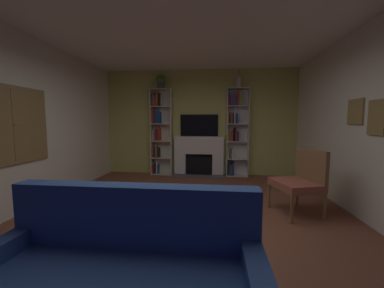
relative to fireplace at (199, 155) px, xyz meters
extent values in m
plane|color=brown|center=(0.00, -3.09, -0.54)|extent=(7.66, 7.66, 0.00)
cube|color=#C1C165|center=(0.00, 0.13, 0.86)|extent=(5.17, 0.06, 2.79)
cube|color=olive|center=(2.51, -2.83, 0.93)|extent=(0.03, 0.31, 0.46)
cube|color=#4F6DAC|center=(2.50, -2.83, 0.93)|extent=(0.01, 0.25, 0.40)
cube|color=olive|center=(2.51, -2.36, 1.03)|extent=(0.03, 0.37, 0.38)
cube|color=#9C9A4A|center=(2.50, -2.36, 1.03)|extent=(0.01, 0.31, 0.32)
cube|color=silver|center=(-2.56, -3.09, 0.86)|extent=(0.06, 6.50, 2.79)
cube|color=olive|center=(-2.51, -2.99, 0.83)|extent=(0.04, 1.29, 1.15)
cube|color=silver|center=(-2.49, -2.99, 0.83)|extent=(0.01, 1.19, 1.05)
cube|color=olive|center=(-2.49, -2.99, 0.83)|extent=(0.01, 0.02, 1.05)
cube|color=olive|center=(-2.49, -2.99, 0.83)|extent=(0.01, 1.19, 0.02)
cube|color=white|center=(0.00, -3.09, 2.28)|extent=(5.17, 6.50, 0.06)
cube|color=silver|center=(-0.50, 0.01, -0.25)|extent=(0.29, 0.19, 0.57)
cube|color=silver|center=(0.50, 0.01, -0.25)|extent=(0.29, 0.19, 0.57)
cube|color=silver|center=(0.00, 0.01, 0.27)|extent=(1.30, 0.19, 0.47)
cube|color=black|center=(0.00, 0.06, -0.25)|extent=(0.71, 0.08, 0.57)
cube|color=#554F5A|center=(0.00, -0.24, -0.52)|extent=(1.40, 0.30, 0.03)
cube|color=black|center=(0.00, 0.07, 0.79)|extent=(1.00, 0.06, 0.57)
cube|color=beige|center=(-1.28, -0.03, 0.60)|extent=(0.02, 0.27, 2.28)
cube|color=beige|center=(-0.73, -0.03, 0.60)|extent=(0.02, 0.27, 2.28)
cube|color=beige|center=(-1.00, 0.09, 0.60)|extent=(0.56, 0.02, 2.28)
cube|color=beige|center=(-1.00, -0.03, -0.53)|extent=(0.53, 0.27, 0.02)
cube|color=#A62125|center=(-1.24, -0.02, -0.40)|extent=(0.03, 0.21, 0.24)
cube|color=black|center=(-1.20, 0.00, -0.37)|extent=(0.03, 0.17, 0.29)
cube|color=beige|center=(-1.15, 0.00, -0.32)|extent=(0.04, 0.16, 0.39)
cube|color=#2C4689|center=(-1.11, -0.01, -0.40)|extent=(0.02, 0.20, 0.24)
cube|color=beige|center=(-1.00, -0.03, -0.08)|extent=(0.53, 0.27, 0.02)
cube|color=brown|center=(-1.24, -0.02, 0.08)|extent=(0.03, 0.22, 0.30)
cube|color=navy|center=(-1.21, 0.00, 0.08)|extent=(0.02, 0.17, 0.30)
cube|color=olive|center=(-1.16, 0.00, 0.10)|extent=(0.03, 0.17, 0.35)
cube|color=#AE311A|center=(-1.12, -0.02, 0.06)|extent=(0.03, 0.22, 0.27)
cube|color=black|center=(-1.09, -0.01, 0.06)|extent=(0.03, 0.19, 0.26)
cube|color=beige|center=(-1.00, -0.03, 0.37)|extent=(0.53, 0.27, 0.02)
cube|color=beige|center=(-1.24, 0.01, 0.52)|extent=(0.04, 0.16, 0.27)
cube|color=brown|center=(-1.20, -0.01, 0.53)|extent=(0.04, 0.19, 0.30)
cube|color=#5B3377|center=(-1.15, 0.00, 0.54)|extent=(0.03, 0.18, 0.31)
cube|color=red|center=(-1.10, 0.01, 0.57)|extent=(0.04, 0.16, 0.38)
cube|color=#A7341A|center=(-1.06, -0.02, 0.54)|extent=(0.03, 0.21, 0.32)
cube|color=beige|center=(-1.00, -0.03, 0.83)|extent=(0.53, 0.27, 0.02)
cube|color=#98512D|center=(-1.24, -0.01, 1.03)|extent=(0.04, 0.19, 0.39)
cube|color=#AB2433|center=(-1.20, -0.01, 1.03)|extent=(0.02, 0.19, 0.39)
cube|color=#245394|center=(-1.15, 0.01, 1.02)|extent=(0.04, 0.15, 0.37)
cube|color=#17549B|center=(-1.10, -0.01, 1.01)|extent=(0.03, 0.19, 0.35)
cube|color=navy|center=(-1.05, -0.03, 1.00)|extent=(0.04, 0.23, 0.32)
cube|color=beige|center=(-1.00, -0.03, 1.28)|extent=(0.53, 0.27, 0.02)
cube|color=#19508B|center=(-1.24, -0.02, 1.45)|extent=(0.02, 0.22, 0.31)
cube|color=#BB341D|center=(-1.20, -0.02, 1.47)|extent=(0.04, 0.22, 0.36)
cube|color=#975D3B|center=(-1.17, -0.03, 1.44)|extent=(0.02, 0.22, 0.29)
cube|color=beige|center=(-1.13, 0.00, 1.44)|extent=(0.03, 0.17, 0.28)
cube|color=#B12C1F|center=(-1.09, -0.02, 1.48)|extent=(0.03, 0.21, 0.37)
cube|color=black|center=(-1.03, -0.02, 1.46)|extent=(0.04, 0.21, 0.34)
cube|color=beige|center=(-0.99, 0.00, 1.45)|extent=(0.03, 0.16, 0.31)
cube|color=beige|center=(-1.00, -0.03, 1.73)|extent=(0.53, 0.27, 0.02)
cube|color=silver|center=(0.73, -0.03, 0.60)|extent=(0.02, 0.27, 2.28)
cube|color=silver|center=(1.28, -0.03, 0.60)|extent=(0.02, 0.27, 2.28)
cube|color=silver|center=(1.00, 0.09, 0.60)|extent=(0.56, 0.02, 2.28)
cube|color=silver|center=(1.00, -0.03, -0.53)|extent=(0.53, 0.27, 0.02)
cube|color=navy|center=(0.77, 0.00, -0.40)|extent=(0.03, 0.16, 0.24)
cube|color=#4E4175|center=(0.81, 0.01, -0.32)|extent=(0.02, 0.15, 0.39)
cube|color=#2A6C39|center=(0.84, -0.02, -0.38)|extent=(0.03, 0.22, 0.29)
cube|color=#632967|center=(0.87, -0.03, -0.37)|extent=(0.02, 0.22, 0.30)
cube|color=#294190|center=(0.91, 0.00, -0.34)|extent=(0.03, 0.16, 0.36)
cube|color=silver|center=(1.00, -0.03, -0.08)|extent=(0.53, 0.27, 0.02)
cube|color=beige|center=(0.77, 0.01, 0.08)|extent=(0.04, 0.15, 0.30)
cube|color=#346752|center=(0.82, 0.00, 0.06)|extent=(0.04, 0.17, 0.26)
cube|color=beige|center=(0.88, -0.01, 0.05)|extent=(0.04, 0.20, 0.25)
cube|color=silver|center=(1.00, -0.03, 0.37)|extent=(0.53, 0.27, 0.02)
cube|color=#A88928|center=(0.77, 0.00, 0.51)|extent=(0.04, 0.17, 0.25)
cube|color=olive|center=(0.83, 0.00, 0.51)|extent=(0.03, 0.17, 0.26)
cube|color=#AD2E33|center=(0.87, 0.01, 0.52)|extent=(0.04, 0.16, 0.28)
cube|color=black|center=(0.92, -0.02, 0.55)|extent=(0.04, 0.21, 0.34)
cube|color=#A83A21|center=(0.97, -0.01, 0.56)|extent=(0.03, 0.19, 0.36)
cube|color=#4D2E77|center=(1.02, 0.00, 0.51)|extent=(0.04, 0.17, 0.25)
cube|color=silver|center=(1.00, -0.03, 0.83)|extent=(0.53, 0.27, 0.02)
cube|color=#A07721|center=(0.76, -0.02, 1.02)|extent=(0.03, 0.21, 0.35)
cube|color=#4E2A67|center=(0.80, -0.02, 0.98)|extent=(0.02, 0.20, 0.29)
cube|color=brown|center=(0.85, -0.01, 0.98)|extent=(0.04, 0.18, 0.28)
cube|color=black|center=(0.89, 0.01, 0.97)|extent=(0.03, 0.15, 0.27)
cube|color=beige|center=(0.93, 0.01, 1.03)|extent=(0.03, 0.16, 0.39)
cube|color=navy|center=(0.98, -0.03, 0.96)|extent=(0.04, 0.22, 0.25)
cube|color=silver|center=(1.00, -0.03, 1.28)|extent=(0.53, 0.27, 0.02)
cube|color=#56276E|center=(0.77, -0.01, 1.46)|extent=(0.04, 0.20, 0.34)
cube|color=#5F3774|center=(0.82, -0.02, 1.42)|extent=(0.03, 0.21, 0.24)
cube|color=brown|center=(0.87, 0.00, 1.44)|extent=(0.03, 0.17, 0.30)
cube|color=#513F7A|center=(0.91, 0.01, 1.47)|extent=(0.04, 0.15, 0.35)
cube|color=navy|center=(0.96, -0.01, 1.41)|extent=(0.04, 0.19, 0.24)
cube|color=#B63B27|center=(1.01, -0.01, 1.48)|extent=(0.04, 0.19, 0.38)
cube|color=olive|center=(1.06, -0.01, 1.48)|extent=(0.04, 0.18, 0.38)
cube|color=silver|center=(1.00, -0.03, 1.73)|extent=(0.53, 0.27, 0.02)
cylinder|color=#495051|center=(-1.00, -0.05, 1.81)|extent=(0.18, 0.18, 0.14)
sphere|color=#407F2A|center=(-1.00, -0.05, 1.98)|extent=(0.25, 0.25, 0.25)
cylinder|color=silver|center=(1.00, -0.05, 1.88)|extent=(0.11, 0.11, 0.27)
cylinder|color=#4C7F3F|center=(1.00, -0.04, 2.08)|extent=(0.01, 0.01, 0.14)
sphere|color=#DB5983|center=(1.00, -0.04, 2.15)|extent=(0.05, 0.05, 0.05)
cylinder|color=#4C7F3F|center=(1.00, -0.05, 2.09)|extent=(0.01, 0.01, 0.15)
sphere|color=#DB5983|center=(1.00, -0.05, 2.16)|extent=(0.04, 0.04, 0.04)
cube|color=#325497|center=(-0.18, -4.38, 0.15)|extent=(1.89, 0.17, 0.48)
cylinder|color=brown|center=(2.00, -2.70, -0.32)|extent=(0.04, 0.04, 0.43)
cylinder|color=brown|center=(1.82, -2.10, -0.32)|extent=(0.04, 0.04, 0.43)
cylinder|color=brown|center=(1.50, -2.84, -0.32)|extent=(0.04, 0.04, 0.43)
cylinder|color=brown|center=(1.32, -2.25, -0.32)|extent=(0.04, 0.04, 0.43)
cube|color=#9E4F3F|center=(1.66, -2.47, -0.06)|extent=(0.73, 0.80, 0.08)
cube|color=brown|center=(1.66, -2.47, -0.12)|extent=(0.73, 0.80, 0.04)
cube|color=brown|center=(1.90, -2.40, 0.18)|extent=(0.24, 0.65, 0.57)
cube|color=brown|center=(-0.19, -3.68, -0.18)|extent=(0.78, 0.55, 0.04)
cylinder|color=brown|center=(-0.55, -3.93, -0.37)|extent=(0.05, 0.05, 0.34)
cylinder|color=brown|center=(0.18, -3.93, -0.37)|extent=(0.05, 0.05, 0.34)
cylinder|color=brown|center=(-0.55, -3.44, -0.37)|extent=(0.05, 0.05, 0.34)
cylinder|color=brown|center=(0.18, -3.44, -0.37)|extent=(0.05, 0.05, 0.34)
camera|label=1|loc=(0.44, -6.03, 0.87)|focal=21.35mm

